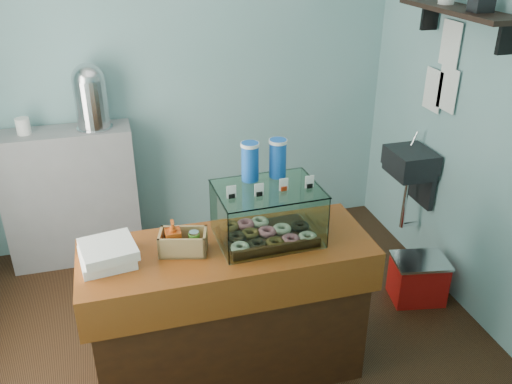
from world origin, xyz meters
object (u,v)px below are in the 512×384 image
object	(u,v)px
display_case	(266,208)
red_cooler	(418,279)
counter	(229,311)
coffee_urn	(90,95)

from	to	relation	value
display_case	red_cooler	size ratio (longest dim) A/B	1.35
counter	coffee_urn	world-z (taller)	coffee_urn
display_case	red_cooler	distance (m)	1.55
display_case	coffee_urn	size ratio (longest dim) A/B	1.18
counter	display_case	xyz separation A→B (m)	(0.24, 0.06, 0.61)
display_case	coffee_urn	xyz separation A→B (m)	(-0.89, 1.51, 0.28)
counter	red_cooler	world-z (taller)	counter
coffee_urn	display_case	bearing A→B (deg)	-59.40
counter	red_cooler	xyz separation A→B (m)	(1.47, 0.33, -0.29)
coffee_urn	red_cooler	xyz separation A→B (m)	(2.13, -1.23, -1.19)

